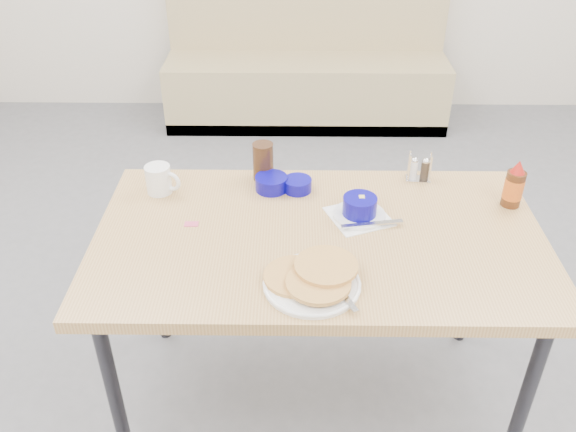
{
  "coord_description": "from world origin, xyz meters",
  "views": [
    {
      "loc": [
        -0.08,
        -1.29,
        1.86
      ],
      "look_at": [
        -0.1,
        0.26,
        0.82
      ],
      "focal_mm": 38.0,
      "sensor_mm": 36.0,
      "label": 1
    }
  ],
  "objects_px": {
    "condiment_caddy": "(419,171)",
    "syrup_bottle": "(514,186)",
    "pancake_plate": "(313,279)",
    "grits_setting": "(360,209)",
    "booth_bench": "(306,69)",
    "dining_table": "(319,250)",
    "creamer_bowl": "(271,183)",
    "amber_tumbler": "(263,162)",
    "butter_bowl": "(298,185)",
    "coffee_mug": "(160,179)"
  },
  "relations": [
    {
      "from": "coffee_mug",
      "to": "syrup_bottle",
      "type": "height_order",
      "value": "syrup_bottle"
    },
    {
      "from": "booth_bench",
      "to": "amber_tumbler",
      "type": "distance_m",
      "value": 2.25
    },
    {
      "from": "pancake_plate",
      "to": "butter_bowl",
      "type": "xyz_separation_m",
      "value": [
        -0.04,
        0.5,
        0.0
      ]
    },
    {
      "from": "amber_tumbler",
      "to": "dining_table",
      "type": "bearing_deg",
      "value": -60.87
    },
    {
      "from": "grits_setting",
      "to": "amber_tumbler",
      "type": "bearing_deg",
      "value": 142.71
    },
    {
      "from": "grits_setting",
      "to": "amber_tumbler",
      "type": "relative_size",
      "value": 1.84
    },
    {
      "from": "dining_table",
      "to": "syrup_bottle",
      "type": "distance_m",
      "value": 0.68
    },
    {
      "from": "booth_bench",
      "to": "condiment_caddy",
      "type": "height_order",
      "value": "booth_bench"
    },
    {
      "from": "booth_bench",
      "to": "condiment_caddy",
      "type": "xyz_separation_m",
      "value": [
        0.36,
        -2.19,
        0.45
      ]
    },
    {
      "from": "booth_bench",
      "to": "butter_bowl",
      "type": "relative_size",
      "value": 19.49
    },
    {
      "from": "dining_table",
      "to": "syrup_bottle",
      "type": "height_order",
      "value": "syrup_bottle"
    },
    {
      "from": "condiment_caddy",
      "to": "syrup_bottle",
      "type": "bearing_deg",
      "value": -24.2
    },
    {
      "from": "creamer_bowl",
      "to": "coffee_mug",
      "type": "bearing_deg",
      "value": -176.93
    },
    {
      "from": "grits_setting",
      "to": "dining_table",
      "type": "bearing_deg",
      "value": -143.75
    },
    {
      "from": "pancake_plate",
      "to": "butter_bowl",
      "type": "bearing_deg",
      "value": 94.72
    },
    {
      "from": "booth_bench",
      "to": "grits_setting",
      "type": "xyz_separation_m",
      "value": [
        0.13,
        -2.44,
        0.44
      ]
    },
    {
      "from": "pancake_plate",
      "to": "grits_setting",
      "type": "height_order",
      "value": "grits_setting"
    },
    {
      "from": "butter_bowl",
      "to": "condiment_caddy",
      "type": "relative_size",
      "value": 0.96
    },
    {
      "from": "grits_setting",
      "to": "condiment_caddy",
      "type": "bearing_deg",
      "value": 46.68
    },
    {
      "from": "booth_bench",
      "to": "butter_bowl",
      "type": "xyz_separation_m",
      "value": [
        -0.07,
        -2.27,
        0.43
      ]
    },
    {
      "from": "butter_bowl",
      "to": "creamer_bowl",
      "type": "bearing_deg",
      "value": 176.91
    },
    {
      "from": "dining_table",
      "to": "syrup_bottle",
      "type": "bearing_deg",
      "value": 15.44
    },
    {
      "from": "condiment_caddy",
      "to": "syrup_bottle",
      "type": "height_order",
      "value": "syrup_bottle"
    },
    {
      "from": "booth_bench",
      "to": "pancake_plate",
      "type": "distance_m",
      "value": 2.81
    },
    {
      "from": "booth_bench",
      "to": "pancake_plate",
      "type": "relative_size",
      "value": 7.04
    },
    {
      "from": "butter_bowl",
      "to": "syrup_bottle",
      "type": "height_order",
      "value": "syrup_bottle"
    },
    {
      "from": "pancake_plate",
      "to": "amber_tumbler",
      "type": "xyz_separation_m",
      "value": [
        -0.16,
        0.58,
        0.05
      ]
    },
    {
      "from": "grits_setting",
      "to": "pancake_plate",
      "type": "bearing_deg",
      "value": -115.04
    },
    {
      "from": "butter_bowl",
      "to": "pancake_plate",
      "type": "bearing_deg",
      "value": -85.28
    },
    {
      "from": "coffee_mug",
      "to": "condiment_caddy",
      "type": "distance_m",
      "value": 0.9
    },
    {
      "from": "pancake_plate",
      "to": "condiment_caddy",
      "type": "xyz_separation_m",
      "value": [
        0.39,
        0.58,
        0.02
      ]
    },
    {
      "from": "creamer_bowl",
      "to": "condiment_caddy",
      "type": "relative_size",
      "value": 1.1
    },
    {
      "from": "syrup_bottle",
      "to": "dining_table",
      "type": "bearing_deg",
      "value": -164.56
    },
    {
      "from": "dining_table",
      "to": "coffee_mug",
      "type": "xyz_separation_m",
      "value": [
        -0.54,
        0.25,
        0.11
      ]
    },
    {
      "from": "butter_bowl",
      "to": "condiment_caddy",
      "type": "bearing_deg",
      "value": 10.48
    },
    {
      "from": "creamer_bowl",
      "to": "condiment_caddy",
      "type": "height_order",
      "value": "condiment_caddy"
    },
    {
      "from": "amber_tumbler",
      "to": "syrup_bottle",
      "type": "distance_m",
      "value": 0.85
    },
    {
      "from": "coffee_mug",
      "to": "condiment_caddy",
      "type": "height_order",
      "value": "condiment_caddy"
    },
    {
      "from": "grits_setting",
      "to": "condiment_caddy",
      "type": "distance_m",
      "value": 0.34
    },
    {
      "from": "dining_table",
      "to": "butter_bowl",
      "type": "relative_size",
      "value": 14.36
    },
    {
      "from": "grits_setting",
      "to": "creamer_bowl",
      "type": "xyz_separation_m",
      "value": [
        -0.29,
        0.17,
        -0.01
      ]
    },
    {
      "from": "syrup_bottle",
      "to": "grits_setting",
      "type": "bearing_deg",
      "value": -170.98
    },
    {
      "from": "amber_tumbler",
      "to": "syrup_bottle",
      "type": "xyz_separation_m",
      "value": [
        0.83,
        -0.16,
        0.0
      ]
    },
    {
      "from": "dining_table",
      "to": "pancake_plate",
      "type": "relative_size",
      "value": 5.18
    },
    {
      "from": "grits_setting",
      "to": "creamer_bowl",
      "type": "relative_size",
      "value": 2.26
    },
    {
      "from": "pancake_plate",
      "to": "dining_table",
      "type": "bearing_deg",
      "value": 83.68
    },
    {
      "from": "creamer_bowl",
      "to": "syrup_bottle",
      "type": "relative_size",
      "value": 0.67
    },
    {
      "from": "booth_bench",
      "to": "condiment_caddy",
      "type": "bearing_deg",
      "value": -80.66
    },
    {
      "from": "coffee_mug",
      "to": "amber_tumbler",
      "type": "height_order",
      "value": "amber_tumbler"
    },
    {
      "from": "booth_bench",
      "to": "amber_tumbler",
      "type": "xyz_separation_m",
      "value": [
        -0.19,
        -2.19,
        0.48
      ]
    }
  ]
}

